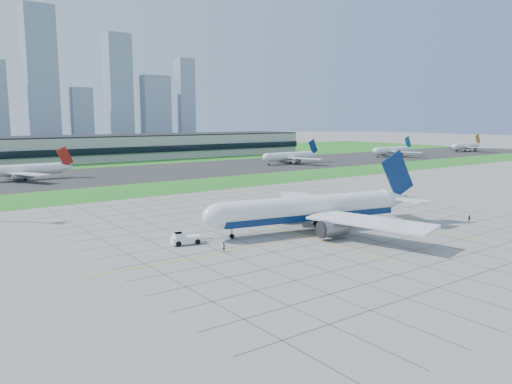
# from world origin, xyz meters

# --- Properties ---
(ground) EXTENTS (1400.00, 1400.00, 0.00)m
(ground) POSITION_xyz_m (0.00, 0.00, 0.00)
(ground) COLOR gray
(ground) RESTS_ON ground
(grass_median) EXTENTS (700.00, 35.00, 0.04)m
(grass_median) POSITION_xyz_m (0.00, 90.00, 0.02)
(grass_median) COLOR #247020
(grass_median) RESTS_ON ground
(asphalt_taxiway) EXTENTS (700.00, 75.00, 0.04)m
(asphalt_taxiway) POSITION_xyz_m (0.00, 145.00, 0.03)
(asphalt_taxiway) COLOR #383838
(asphalt_taxiway) RESTS_ON ground
(grass_far) EXTENTS (700.00, 145.00, 0.04)m
(grass_far) POSITION_xyz_m (0.00, 255.00, 0.02)
(grass_far) COLOR #247020
(grass_far) RESTS_ON ground
(apron_markings) EXTENTS (120.00, 130.00, 0.03)m
(apron_markings) POSITION_xyz_m (0.43, 11.09, 0.02)
(apron_markings) COLOR #474744
(apron_markings) RESTS_ON ground
(terminal) EXTENTS (260.00, 43.00, 15.80)m
(terminal) POSITION_xyz_m (40.00, 229.87, 7.89)
(terminal) COLOR #B7B7B2
(terminal) RESTS_ON ground
(airliner) EXTENTS (58.17, 58.37, 18.49)m
(airliner) POSITION_xyz_m (-4.30, 2.47, 5.06)
(airliner) COLOR white
(airliner) RESTS_ON ground
(pushback_tug) EXTENTS (9.34, 4.24, 2.57)m
(pushback_tug) POSITION_xyz_m (-35.13, 8.31, 1.14)
(pushback_tug) COLOR white
(pushback_tug) RESTS_ON ground
(crew_near) EXTENTS (0.84, 0.80, 1.93)m
(crew_near) POSITION_xyz_m (-31.69, -1.82, 0.97)
(crew_near) COLOR black
(crew_near) RESTS_ON ground
(crew_far) EXTENTS (1.11, 1.12, 1.82)m
(crew_far) POSITION_xyz_m (35.05, -15.09, 0.91)
(crew_far) COLOR black
(crew_far) RESTS_ON ground
(distant_jet_1) EXTENTS (42.85, 42.66, 14.08)m
(distant_jet_1) POSITION_xyz_m (-40.56, 147.68, 4.49)
(distant_jet_1) COLOR white
(distant_jet_1) RESTS_ON ground
(distant_jet_2) EXTENTS (39.32, 42.66, 14.08)m
(distant_jet_2) POSITION_xyz_m (104.99, 139.19, 4.49)
(distant_jet_2) COLOR white
(distant_jet_2) RESTS_ON ground
(distant_jet_3) EXTENTS (37.20, 42.66, 14.08)m
(distant_jet_3) POSITION_xyz_m (197.38, 138.79, 4.48)
(distant_jet_3) COLOR white
(distant_jet_3) RESTS_ON ground
(distant_jet_4) EXTENTS (35.57, 42.66, 14.08)m
(distant_jet_4) POSITION_xyz_m (288.89, 138.18, 4.48)
(distant_jet_4) COLOR white
(distant_jet_4) RESTS_ON ground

